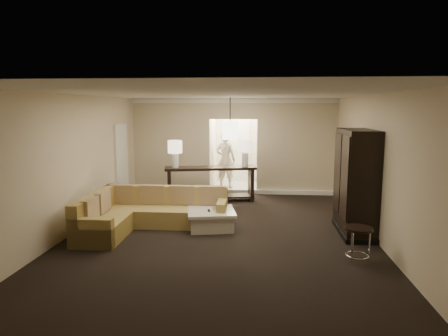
# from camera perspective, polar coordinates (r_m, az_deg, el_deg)

# --- Properties ---
(ground) EXTENTS (8.00, 8.00, 0.00)m
(ground) POSITION_cam_1_polar(r_m,az_deg,el_deg) (8.14, -0.52, -9.50)
(ground) COLOR black
(ground) RESTS_ON ground
(wall_back) EXTENTS (6.00, 0.04, 2.80)m
(wall_back) POSITION_cam_1_polar(r_m,az_deg,el_deg) (11.78, 1.32, 3.09)
(wall_back) COLOR beige
(wall_back) RESTS_ON ground
(wall_front) EXTENTS (6.00, 0.04, 2.80)m
(wall_front) POSITION_cam_1_polar(r_m,az_deg,el_deg) (3.94, -6.13, -8.07)
(wall_front) COLOR beige
(wall_front) RESTS_ON ground
(wall_left) EXTENTS (0.04, 8.00, 2.80)m
(wall_left) POSITION_cam_1_polar(r_m,az_deg,el_deg) (8.63, -20.77, 0.52)
(wall_left) COLOR beige
(wall_left) RESTS_ON ground
(wall_right) EXTENTS (0.04, 8.00, 2.80)m
(wall_right) POSITION_cam_1_polar(r_m,az_deg,el_deg) (8.11, 21.09, 0.02)
(wall_right) COLOR beige
(wall_right) RESTS_ON ground
(ceiling) EXTENTS (6.00, 8.00, 0.02)m
(ceiling) POSITION_cam_1_polar(r_m,az_deg,el_deg) (7.74, -0.55, 10.61)
(ceiling) COLOR white
(ceiling) RESTS_ON wall_back
(crown_molding) EXTENTS (6.00, 0.10, 0.12)m
(crown_molding) POSITION_cam_1_polar(r_m,az_deg,el_deg) (11.68, 1.33, 9.58)
(crown_molding) COLOR white
(crown_molding) RESTS_ON wall_back
(baseboard) EXTENTS (6.00, 0.10, 0.12)m
(baseboard) POSITION_cam_1_polar(r_m,az_deg,el_deg) (11.93, 1.28, -3.35)
(baseboard) COLOR white
(baseboard) RESTS_ON ground
(side_door) EXTENTS (0.05, 0.90, 2.10)m
(side_door) POSITION_cam_1_polar(r_m,az_deg,el_deg) (11.23, -14.39, 0.76)
(side_door) COLOR white
(side_door) RESTS_ON ground
(foyer) EXTENTS (1.44, 2.02, 2.80)m
(foyer) POSITION_cam_1_polar(r_m,az_deg,el_deg) (13.12, 1.69, 3.21)
(foyer) COLOR beige
(foyer) RESTS_ON ground
(sectional_sofa) EXTENTS (2.75, 2.20, 0.82)m
(sectional_sofa) POSITION_cam_1_polar(r_m,az_deg,el_deg) (8.63, -11.21, -6.35)
(sectional_sofa) COLOR olive
(sectional_sofa) RESTS_ON ground
(coffee_table) EXTENTS (1.14, 1.14, 0.41)m
(coffee_table) POSITION_cam_1_polar(r_m,az_deg,el_deg) (8.51, -1.86, -7.28)
(coffee_table) COLOR silver
(coffee_table) RESTS_ON ground
(console_table) EXTENTS (2.51, 1.03, 0.95)m
(console_table) POSITION_cam_1_polar(r_m,az_deg,el_deg) (10.86, -1.92, -1.84)
(console_table) COLOR black
(console_table) RESTS_ON ground
(armoire) EXTENTS (0.63, 1.47, 2.11)m
(armoire) POSITION_cam_1_polar(r_m,az_deg,el_deg) (8.42, 18.27, -2.23)
(armoire) COLOR black
(armoire) RESTS_ON ground
(drink_table) EXTENTS (0.47, 0.47, 0.58)m
(drink_table) POSITION_cam_1_polar(r_m,az_deg,el_deg) (7.03, 18.61, -9.33)
(drink_table) COLOR black
(drink_table) RESTS_ON ground
(table_lamp_left) EXTENTS (0.38, 0.38, 0.72)m
(table_lamp_left) POSITION_cam_1_polar(r_m,az_deg,el_deg) (10.70, -7.01, 2.63)
(table_lamp_left) COLOR white
(table_lamp_left) RESTS_ON console_table
(table_lamp_right) EXTENTS (0.38, 0.38, 0.72)m
(table_lamp_right) POSITION_cam_1_polar(r_m,az_deg,el_deg) (10.85, 3.05, 2.77)
(table_lamp_right) COLOR white
(table_lamp_right) RESTS_ON console_table
(pendant_light) EXTENTS (0.38, 0.38, 1.09)m
(pendant_light) POSITION_cam_1_polar(r_m,az_deg,el_deg) (10.44, 0.88, 5.43)
(pendant_light) COLOR black
(pendant_light) RESTS_ON ceiling
(person) EXTENTS (0.82, 0.66, 1.98)m
(person) POSITION_cam_1_polar(r_m,az_deg,el_deg) (12.67, 0.22, 1.61)
(person) COLOR beige
(person) RESTS_ON ground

